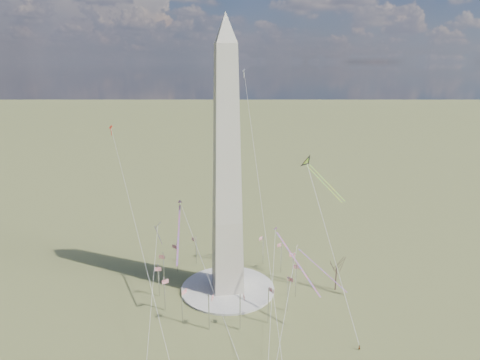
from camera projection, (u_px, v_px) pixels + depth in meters
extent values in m
plane|color=brown|center=(228.00, 290.00, 165.25)|extent=(2000.00, 2000.00, 0.00)
cylinder|color=beige|center=(228.00, 289.00, 165.14)|extent=(36.00, 36.00, 0.80)
pyramid|color=#BAB7A3|center=(226.00, 28.00, 139.72)|extent=(9.90, 9.90, 10.00)
cylinder|color=silver|center=(293.00, 269.00, 168.10)|extent=(0.36, 0.36, 13.00)
cube|color=red|center=(292.00, 255.00, 167.92)|extent=(2.40, 0.08, 1.50)
cylinder|color=silver|center=(281.00, 258.00, 177.18)|extent=(0.36, 0.36, 13.00)
cube|color=red|center=(279.00, 245.00, 176.82)|extent=(2.25, 0.99, 1.50)
cylinder|color=silver|center=(263.00, 251.00, 184.18)|extent=(0.36, 0.36, 13.00)
cube|color=red|center=(261.00, 238.00, 183.48)|extent=(1.75, 1.75, 1.50)
cylinder|color=silver|center=(242.00, 247.00, 188.03)|extent=(0.36, 0.36, 13.00)
cube|color=red|center=(239.00, 235.00, 186.88)|extent=(0.99, 2.25, 1.50)
cylinder|color=silver|center=(218.00, 247.00, 188.16)|extent=(0.36, 0.36, 13.00)
cube|color=red|center=(215.00, 236.00, 186.52)|extent=(0.08, 2.40, 1.50)
cylinder|color=silver|center=(196.00, 250.00, 184.53)|extent=(0.36, 0.36, 13.00)
cube|color=red|center=(193.00, 239.00, 182.43)|extent=(0.99, 2.25, 1.50)
cylinder|color=silver|center=(177.00, 257.00, 177.70)|extent=(0.36, 0.36, 13.00)
cube|color=red|center=(175.00, 247.00, 175.26)|extent=(1.75, 1.75, 1.50)
cylinder|color=silver|center=(164.00, 268.00, 168.71)|extent=(0.36, 0.36, 13.00)
cube|color=red|center=(162.00, 257.00, 166.08)|extent=(2.25, 0.99, 1.50)
cylinder|color=silver|center=(159.00, 280.00, 158.94)|extent=(0.36, 0.36, 13.00)
cube|color=red|center=(158.00, 269.00, 156.29)|extent=(2.40, 0.08, 1.50)
cylinder|color=silver|center=(164.00, 294.00, 149.86)|extent=(0.36, 0.36, 13.00)
cube|color=red|center=(165.00, 282.00, 147.39)|extent=(2.25, 0.99, 1.50)
cylinder|color=silver|center=(182.00, 305.00, 142.86)|extent=(0.36, 0.36, 13.00)
cube|color=red|center=(184.00, 292.00, 140.74)|extent=(1.75, 1.75, 1.50)
cylinder|color=silver|center=(209.00, 312.00, 139.00)|extent=(0.36, 0.36, 13.00)
cube|color=red|center=(213.00, 298.00, 137.33)|extent=(0.99, 2.25, 1.50)
cylinder|color=silver|center=(240.00, 312.00, 138.88)|extent=(0.36, 0.36, 13.00)
cube|color=red|center=(244.00, 297.00, 137.70)|extent=(0.08, 2.40, 1.50)
cylinder|color=silver|center=(268.00, 306.00, 142.51)|extent=(0.36, 0.36, 13.00)
cube|color=red|center=(272.00, 290.00, 141.78)|extent=(0.99, 2.25, 1.50)
cylinder|color=silver|center=(288.00, 294.00, 149.34)|extent=(0.36, 0.36, 13.00)
cube|color=red|center=(290.00, 279.00, 148.96)|extent=(1.75, 1.75, 1.50)
cylinder|color=silver|center=(296.00, 281.00, 158.32)|extent=(0.36, 0.36, 13.00)
cube|color=red|center=(297.00, 267.00, 158.14)|extent=(2.25, 0.99, 1.50)
cylinder|color=#4A332D|center=(336.00, 278.00, 163.92)|extent=(0.46, 0.46, 9.61)
imported|color=gray|center=(359.00, 348.00, 130.33)|extent=(0.65, 0.45, 1.71)
cube|color=yellow|center=(327.00, 183.00, 162.24)|extent=(10.12, 13.37, 11.46)
cube|color=yellow|center=(324.00, 184.00, 160.76)|extent=(10.12, 13.37, 11.46)
cube|color=navy|center=(158.00, 225.00, 162.72)|extent=(2.40, 3.31, 2.49)
cube|color=red|center=(158.00, 235.00, 163.82)|extent=(2.67, 2.13, 8.61)
cube|color=red|center=(297.00, 263.00, 142.95)|extent=(9.53, 21.36, 14.38)
cube|color=red|center=(178.00, 234.00, 150.42)|extent=(3.17, 22.08, 13.88)
cube|color=red|center=(322.00, 270.00, 164.45)|extent=(15.50, 14.51, 12.93)
cube|color=#F23A1C|center=(111.00, 127.00, 180.67)|extent=(1.76, 1.52, 1.65)
cube|color=#F23A1C|center=(111.00, 131.00, 181.15)|extent=(0.36, 1.43, 3.77)
cube|color=white|center=(244.00, 70.00, 194.83)|extent=(1.13, 1.84, 1.62)
cube|color=white|center=(244.00, 74.00, 195.30)|extent=(0.65, 1.40, 3.70)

